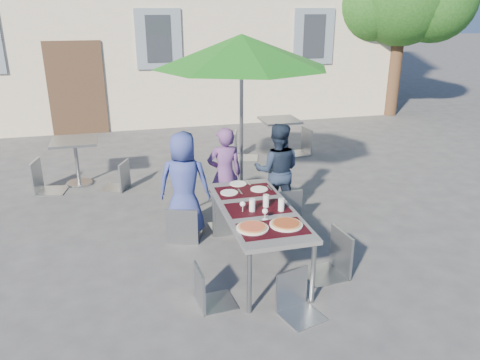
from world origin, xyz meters
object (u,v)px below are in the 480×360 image
object	(u,v)px
pizza_near_right	(286,224)
pizza_near_left	(252,227)
chair_0	(182,203)
dining_table	(257,213)
bg_chair_r_1	(303,126)
bg_chair_l_0	(40,157)
bg_chair_r_0	(118,159)
chair_4	(335,228)
cafe_table_0	(76,153)
child_2	(277,171)
child_1	(225,174)
cafe_table_1	(279,130)
chair_2	(284,184)
patio_umbrella	(241,52)
chair_5	(298,270)
bg_chair_l_1	(241,129)
child_0	(184,184)
chair_3	(207,264)

from	to	relation	value
pizza_near_right	pizza_near_left	bearing A→B (deg)	178.15
pizza_near_right	chair_0	bearing A→B (deg)	123.98
dining_table	chair_0	size ratio (longest dim) A/B	1.97
bg_chair_r_1	bg_chair_l_0	bearing A→B (deg)	-169.19
bg_chair_l_0	bg_chair_r_0	size ratio (longest dim) A/B	1.13
dining_table	chair_4	xyz separation A→B (m)	(0.80, -0.39, -0.11)
cafe_table_0	child_2	bearing A→B (deg)	-35.65
chair_0	bg_chair_r_0	world-z (taller)	chair_0
pizza_near_left	chair_0	bearing A→B (deg)	112.19
chair_4	child_2	bearing A→B (deg)	93.32
child_1	bg_chair_r_1	distance (m)	3.60
pizza_near_right	cafe_table_1	size ratio (longest dim) A/B	0.45
chair_2	cafe_table_0	bearing A→B (deg)	140.08
child_1	chair_4	distance (m)	2.00
bg_chair_r_1	cafe_table_1	bearing A→B (deg)	-170.60
chair_0	patio_umbrella	bearing A→B (deg)	45.69
chair_5	bg_chair_r_0	xyz separation A→B (m)	(-1.66, 4.01, 0.04)
bg_chair_l_0	bg_chair_l_1	bearing A→B (deg)	14.58
cafe_table_0	bg_chair_l_0	size ratio (longest dim) A/B	0.78
chair_0	bg_chair_l_1	size ratio (longest dim) A/B	0.88
chair_0	chair_5	distance (m)	2.04
bg_chair_l_0	bg_chair_l_1	size ratio (longest dim) A/B	0.98
pizza_near_right	bg_chair_r_0	distance (m)	3.93
pizza_near_right	child_0	distance (m)	1.85
cafe_table_1	bg_chair_l_1	bearing A→B (deg)	173.59
child_0	patio_umbrella	world-z (taller)	patio_umbrella
child_0	cafe_table_1	distance (m)	3.79
bg_chair_r_0	child_0	bearing A→B (deg)	-65.91
dining_table	bg_chair_l_0	bearing A→B (deg)	130.68
child_1	chair_2	distance (m)	0.86
pizza_near_right	chair_0	world-z (taller)	chair_0
cafe_table_0	chair_4	bearing A→B (deg)	-51.66
dining_table	cafe_table_0	xyz separation A→B (m)	(-2.22, 3.43, -0.12)
chair_0	chair_5	xyz separation A→B (m)	(0.88, -1.83, -0.05)
chair_5	patio_umbrella	world-z (taller)	patio_umbrella
chair_3	child_1	bearing A→B (deg)	72.33
chair_0	chair_2	size ratio (longest dim) A/B	0.90
chair_0	chair_3	distance (m)	1.48
bg_chair_l_0	patio_umbrella	bearing A→B (deg)	-22.00
child_1	chair_3	world-z (taller)	child_1
patio_umbrella	bg_chair_l_0	size ratio (longest dim) A/B	2.49
pizza_near_left	child_1	xyz separation A→B (m)	(0.14, 1.90, -0.08)
cafe_table_0	bg_chair_r_0	world-z (taller)	bg_chair_r_0
child_2	bg_chair_r_0	distance (m)	2.81
child_2	bg_chair_l_0	bearing A→B (deg)	-9.60
pizza_near_left	child_0	bearing A→B (deg)	106.48
child_2	cafe_table_1	world-z (taller)	child_2
child_2	chair_0	size ratio (longest dim) A/B	1.49
chair_2	chair_4	bearing A→B (deg)	-85.39
child_0	chair_0	size ratio (longest dim) A/B	1.51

